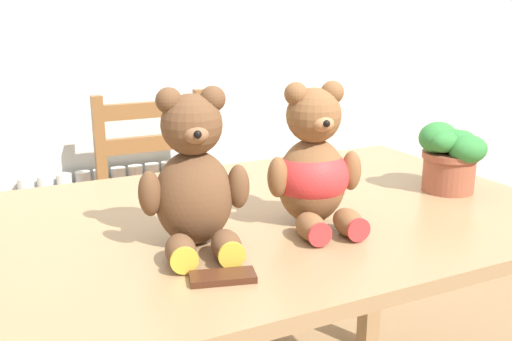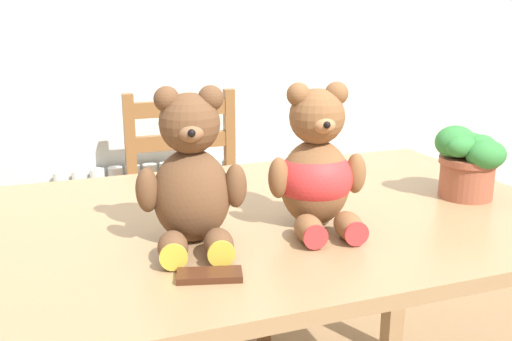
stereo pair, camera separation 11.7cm
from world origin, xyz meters
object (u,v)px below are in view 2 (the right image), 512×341
Objects in this scene: teddy_bear_left at (192,178)px; potted_plant at (468,159)px; wooden_chair_behind at (192,212)px; teddy_bear_right at (316,170)px; chocolate_bar at (210,275)px.

teddy_bear_left is 1.72× the size of potted_plant.
wooden_chair_behind is 1.06m from teddy_bear_right.
wooden_chair_behind is 7.97× the size of chocolate_bar.
teddy_bear_right is 0.36m from chocolate_bar.
teddy_bear_left is 1.01× the size of teddy_bear_right.
chocolate_bar is (-0.25, -1.14, 0.29)m from wooden_chair_behind.
wooden_chair_behind is 2.89× the size of teddy_bear_left.
teddy_bear_left is at bearing 76.64° from wooden_chair_behind.
chocolate_bar is at bearing 39.39° from teddy_bear_right.
chocolate_bar is (-0.29, -0.17, -0.12)m from teddy_bear_right.
potted_plant reaches higher than wooden_chair_behind.
teddy_bear_right is at bearing 31.14° from chocolate_bar.
potted_plant is (0.44, 0.05, -0.03)m from teddy_bear_right.
potted_plant is at bearing -165.30° from teddy_bear_right.
potted_plant is 0.77m from chocolate_bar.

